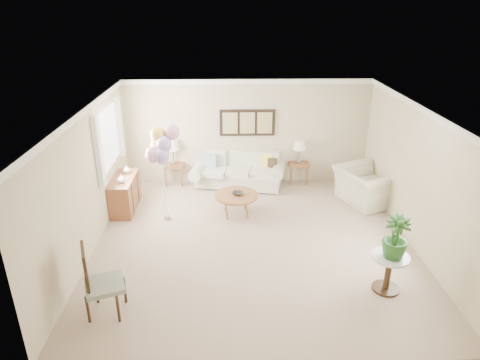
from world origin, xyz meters
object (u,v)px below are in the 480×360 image
Objects in this scene: sofa at (239,172)px; accent_chair at (98,280)px; armchair at (366,186)px; coffee_table at (236,196)px; balloon_cluster at (161,145)px.

accent_chair is (-2.16, -4.69, 0.24)m from sofa.
armchair is at bearing 35.62° from accent_chair.
coffee_table is 3.73m from accent_chair.
balloon_cluster is (0.57, 2.92, 1.08)m from accent_chair.
balloon_cluster reaches higher than sofa.
coffee_table is 2.99m from armchair.
sofa is 2.22× the size of accent_chair.
armchair is 1.13× the size of accent_chair.
sofa is at bearing 86.63° from coffee_table.
coffee_table is 0.45× the size of balloon_cluster.
accent_chair is 0.53× the size of balloon_cluster.
coffee_table is 1.94m from balloon_cluster.
sofa is at bearing 65.27° from accent_chair.
coffee_table is at bearing 56.30° from accent_chair.
armchair is 6.17m from accent_chair.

